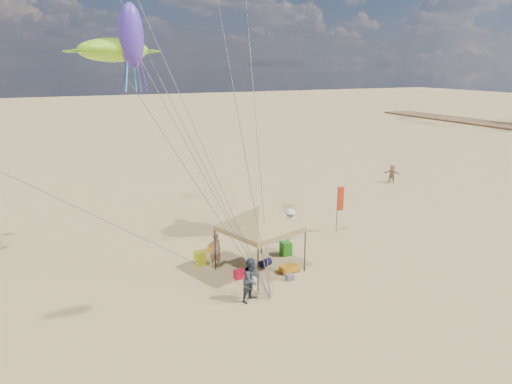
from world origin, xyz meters
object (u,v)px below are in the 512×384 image
canopy_tent (260,208)px  chair_yellow (200,258)px  person_near_a (215,250)px  person_near_c (290,224)px  person_near_b (252,280)px  feather_flag (340,202)px  cooler_red (240,274)px  beach_cart (290,268)px  person_far_c (392,174)px  chair_green (286,249)px  cooler_blue (276,238)px

canopy_tent → chair_yellow: (-2.39, 1.79, -2.77)m
person_near_a → person_near_c: bearing=-162.4°
person_near_b → chair_yellow: bearing=73.9°
feather_flag → cooler_red: (-7.64, -3.22, -1.69)m
feather_flag → canopy_tent: bearing=-156.4°
beach_cart → person_near_a: bearing=145.4°
chair_yellow → beach_cart: chair_yellow is taller
feather_flag → person_near_c: (-3.13, 0.25, -0.99)m
canopy_tent → feather_flag: canopy_tent is taller
person_near_c → feather_flag: bearing=164.8°
chair_yellow → person_near_a: 0.95m
chair_yellow → person_far_c: bearing=25.0°
cooler_red → chair_green: (3.21, 1.53, 0.16)m
cooler_red → person_near_b: size_ratio=0.29×
person_near_b → person_near_c: size_ratio=1.05×
cooler_blue → chair_green: bearing=-102.7°
cooler_blue → person_far_c: size_ratio=0.36×
chair_yellow → person_near_c: bearing=12.7°
cooler_blue → person_near_b: person_near_b is taller
canopy_tent → cooler_blue: 4.92m
person_near_c → person_far_c: person_near_c is taller
cooler_red → person_near_a: bearing=109.7°
person_far_c → person_near_a: bearing=-96.5°
cooler_red → beach_cart: size_ratio=0.60×
person_near_a → canopy_tent: bearing=142.7°
canopy_tent → feather_flag: 7.15m
chair_yellow → person_far_c: person_far_c is taller
canopy_tent → chair_green: bearing=29.1°
chair_yellow → cooler_red: bearing=-61.2°
beach_cart → person_far_c: bearing=36.1°
person_near_b → cooler_blue: bearing=27.7°
person_near_a → chair_green: bearing=176.0°
chair_yellow → person_far_c: size_ratio=0.46×
feather_flag → cooler_blue: (-3.98, 0.28, -1.69)m
chair_green → person_far_c: person_far_c is taller
chair_green → person_far_c: 18.28m
person_near_a → person_far_c: size_ratio=1.16×
chair_green → chair_yellow: 4.46m
chair_green → cooler_blue: bearing=77.3°
cooler_red → person_far_c: 21.82m
cooler_blue → chair_yellow: chair_yellow is taller
chair_yellow → canopy_tent: bearing=-36.8°
beach_cart → person_near_a: (-2.98, 2.06, 0.67)m
feather_flag → cooler_red: size_ratio=5.18×
person_far_c → chair_green: bearing=-90.7°
canopy_tent → cooler_red: canopy_tent is taller
person_far_c → person_near_c: bearing=-94.0°
cooler_blue → beach_cart: size_ratio=0.60×
person_near_a → person_near_b: (0.21, -3.82, 0.07)m
person_near_a → person_near_c: 5.42m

